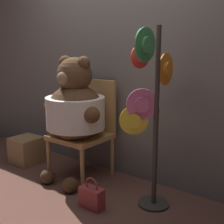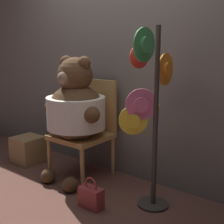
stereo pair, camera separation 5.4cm
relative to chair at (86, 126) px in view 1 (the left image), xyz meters
The scene contains 7 objects.
ground_plane 0.68m from the chair, 51.54° to the right, with size 14.00×14.00×0.00m, color brown.
wall_back 0.68m from the chair, 50.41° to the left, with size 8.00×0.10×2.21m.
chair is the anchor object (origin of this frame).
teddy_bear 0.29m from the chair, 84.68° to the right, with size 0.73×0.65×1.31m.
hat_display_rack 0.99m from the chair, 11.57° to the right, with size 0.39×0.60×1.57m.
handbag_on_ground 0.89m from the chair, 44.86° to the right, with size 0.22×0.11×0.29m.
wooden_crate 0.91m from the chair, 164.80° to the right, with size 0.32×0.32×0.32m.
Camera 1 is at (1.97, -2.12, 1.42)m, focal length 50.00 mm.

